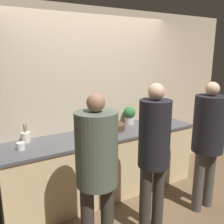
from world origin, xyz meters
The scene contains 11 objects.
ground_plane centered at (0.00, 0.00, 0.00)m, with size 14.00×14.00×0.00m, color brown.
wall_back centered at (0.00, 0.73, 1.30)m, with size 5.20×0.06×2.60m.
counter centered at (0.00, 0.39, 0.45)m, with size 2.80×0.71×0.90m.
person_left centered at (-0.62, -0.60, 1.01)m, with size 0.39×0.39×1.65m.
person_center centered at (0.05, -0.61, 1.00)m, with size 0.33×0.33×1.70m.
person_right centered at (0.92, -0.60, 1.01)m, with size 0.38×0.38×1.66m.
fruit_bowl centered at (0.20, 0.47, 0.95)m, with size 0.36×0.36×0.13m.
utensil_crock centered at (-0.99, 0.59, 0.97)m, with size 0.11×0.11×0.24m.
bottle_red centered at (1.28, 0.50, 0.99)m, with size 0.08×0.08×0.23m.
cup_white centered at (-1.10, 0.35, 0.94)m, with size 0.09×0.09×0.09m.
potted_plant centered at (0.59, 0.60, 1.05)m, with size 0.19×0.19×0.27m.
Camera 1 is at (-1.60, -2.48, 2.00)m, focal length 40.00 mm.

